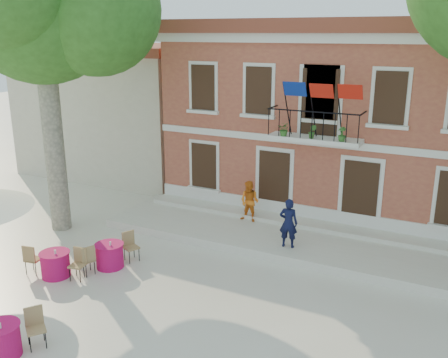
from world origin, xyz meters
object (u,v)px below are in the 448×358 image
Objects in this scene: pedestrian_orange at (250,201)px; cafe_table_0 at (55,263)px; pedestrian_navy at (288,223)px; cafe_table_1 at (1,339)px; cafe_table_3 at (110,255)px; plane_tree_west at (40,3)px.

cafe_table_0 is at bearing -117.37° from pedestrian_orange.
cafe_table_1 is at bearing 55.54° from pedestrian_navy.
cafe_table_3 is (-2.56, -4.86, -0.64)m from pedestrian_orange.
pedestrian_navy is 0.91× the size of cafe_table_1.
pedestrian_navy is 2.56m from pedestrian_orange.
pedestrian_navy is 1.07× the size of pedestrian_orange.
pedestrian_navy is 0.86× the size of cafe_table_3.
cafe_table_1 is at bearing -97.66° from pedestrian_orange.
plane_tree_west reaches higher than cafe_table_3.
plane_tree_west is 5.49× the size of cafe_table_0.
pedestrian_orange is 5.53m from cafe_table_3.
plane_tree_west is 10.82m from cafe_table_1.
plane_tree_west is 10.89m from pedestrian_navy.
pedestrian_navy is at bearing 10.68° from plane_tree_west.
cafe_table_1 is (4.44, -6.38, -7.52)m from plane_tree_west.
cafe_table_3 is at bearing 49.08° from cafe_table_0.
pedestrian_orange is at bearing 26.25° from plane_tree_west.
plane_tree_west is 5.64× the size of cafe_table_3.
cafe_table_3 is at bearing 27.51° from pedestrian_navy.
pedestrian_orange is 7.10m from cafe_table_0.
cafe_table_0 and cafe_table_3 have the same top height.
cafe_table_3 is at bearing -114.42° from pedestrian_orange.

